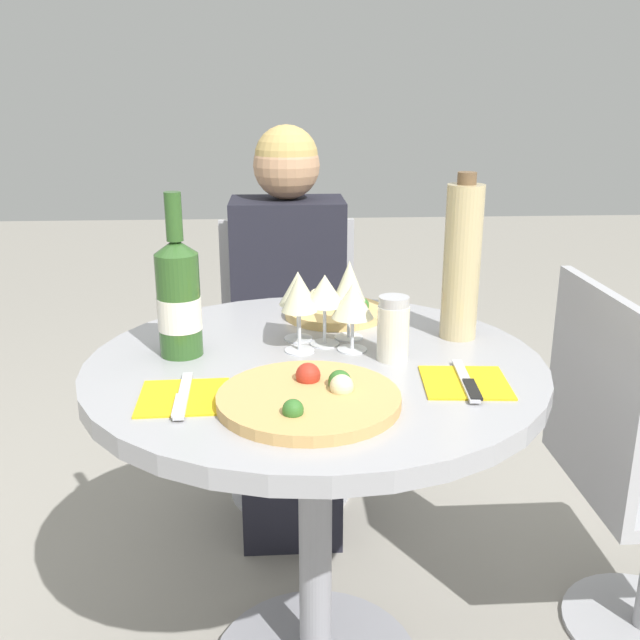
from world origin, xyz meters
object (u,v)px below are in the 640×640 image
seated_diner (289,347)px  wine_bottle (179,298)px  dining_table (315,430)px  tall_carafe (462,261)px  pizza_large (310,398)px  chair_behind_diner (289,366)px

seated_diner → wine_bottle: bearing=70.9°
dining_table → tall_carafe: size_ratio=2.58×
wine_bottle → tall_carafe: (0.57, 0.07, 0.05)m
pizza_large → wine_bottle: bearing=133.9°
dining_table → seated_diner: size_ratio=0.77×
dining_table → wine_bottle: bearing=170.9°
chair_behind_diner → pizza_large: 1.09m
wine_bottle → tall_carafe: bearing=7.3°
wine_bottle → dining_table: bearing=-9.1°
dining_table → pizza_large: size_ratio=2.90×
seated_diner → tall_carafe: seated_diner is taller
seated_diner → tall_carafe: (0.35, -0.56, 0.38)m
chair_behind_diner → pizza_large: (0.02, -1.03, 0.35)m
chair_behind_diner → wine_bottle: size_ratio=2.68×
dining_table → chair_behind_diner: chair_behind_diner is taller
dining_table → wine_bottle: wine_bottle is taller
chair_behind_diner → seated_diner: (-0.00, -0.14, 0.12)m
chair_behind_diner → seated_diner: 0.18m
dining_table → tall_carafe: bearing=20.4°
dining_table → chair_behind_diner: 0.84m
dining_table → pizza_large: bearing=-95.1°
wine_bottle → pizza_large: bearing=-46.1°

